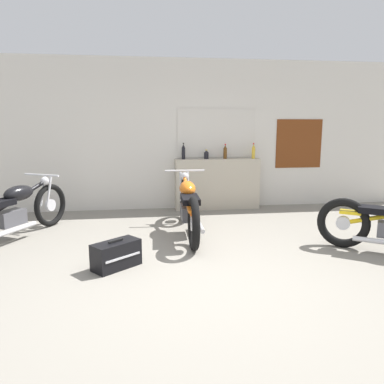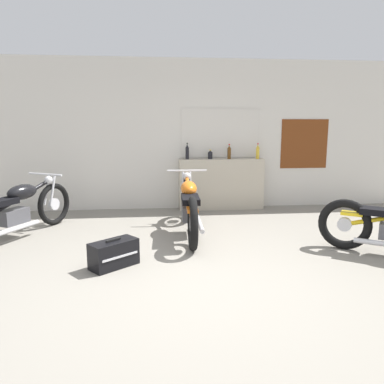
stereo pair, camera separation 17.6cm
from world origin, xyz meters
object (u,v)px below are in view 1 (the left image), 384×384
Objects in this scene: bottle_left_center at (206,155)px; bottle_center at (225,152)px; bottle_leftmost at (183,152)px; motorcycle_black at (14,210)px; motorcycle_orange at (188,205)px; bottle_right_center at (253,152)px; hard_case_black at (116,255)px.

bottle_center is at bearing -4.86° from bottle_left_center.
bottle_leftmost reaches higher than motorcycle_black.
bottle_center is at bearing 60.09° from motorcycle_orange.
bottle_center is 0.12× the size of motorcycle_orange.
bottle_leftmost is 1.75× the size of bottle_left_center.
bottle_left_center is at bearing 27.15° from motorcycle_black.
motorcycle_orange is at bearing -108.83° from bottle_left_center.
bottle_left_center is 0.09× the size of motorcycle_black.
hard_case_black is (-2.42, -2.78, -0.94)m from bottle_right_center.
motorcycle_orange is at bearing -119.91° from bottle_center.
motorcycle_orange is at bearing 51.75° from hard_case_black.
bottle_center is (0.79, -0.02, -0.01)m from bottle_leftmost.
bottle_center reaches higher than motorcycle_black.
bottle_center is 0.54m from bottle_right_center.
hard_case_black is at bearing -111.10° from bottle_leftmost.
bottle_right_center is 0.13× the size of motorcycle_orange.
motorcycle_black reaches higher than hard_case_black.
hard_case_black is at bearing -131.05° from bottle_right_center.
bottle_leftmost is 1.72m from motorcycle_orange.
bottle_leftmost reaches higher than hard_case_black.
motorcycle_black is at bearing -155.79° from bottle_center.
bottle_left_center is 1.79m from motorcycle_orange.
bottle_leftmost is 3.07m from motorcycle_black.
bottle_right_center is 0.15× the size of motorcycle_black.
bottle_center is 3.50m from hard_case_black.
motorcycle_orange is 1.61m from hard_case_black.
bottle_center is 0.14× the size of motorcycle_black.
bottle_right_center reaches higher than motorcycle_orange.
bottle_leftmost reaches higher than bottle_right_center.
bottle_leftmost is at bearing 86.10° from motorcycle_orange.
motorcycle_orange is at bearing -93.90° from bottle_leftmost.
bottle_leftmost is 1.09× the size of bottle_center.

